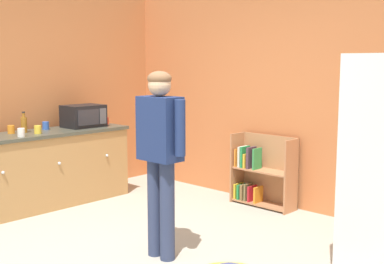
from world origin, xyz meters
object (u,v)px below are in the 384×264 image
object	(u,v)px
yellow_cup	(38,130)
bookshelf	(261,174)
kitchen_counter	(45,168)
amber_bottle	(24,124)
white_cup	(21,132)
microwave	(84,116)
blue_cup	(46,126)
orange_cup	(11,129)
standing_person	(160,147)
red_cup	(106,121)

from	to	relation	value
yellow_cup	bookshelf	bearing A→B (deg)	48.29
kitchen_counter	amber_bottle	bearing A→B (deg)	-111.46
kitchen_counter	white_cup	world-z (taller)	white_cup
kitchen_counter	bookshelf	size ratio (longest dim) A/B	2.44
yellow_cup	kitchen_counter	bearing A→B (deg)	129.37
bookshelf	microwave	xyz separation A→B (m)	(-1.87, -1.24, 0.66)
yellow_cup	amber_bottle	bearing A→B (deg)	-163.27
kitchen_counter	blue_cup	xyz separation A→B (m)	(-0.15, 0.11, 0.50)
kitchen_counter	microwave	xyz separation A→B (m)	(-0.01, 0.57, 0.59)
bookshelf	yellow_cup	distance (m)	2.68
white_cup	blue_cup	distance (m)	0.62
orange_cup	yellow_cup	size ratio (longest dim) A/B	1.00
kitchen_counter	orange_cup	size ratio (longest dim) A/B	21.81
white_cup	orange_cup	xyz separation A→B (m)	(-0.32, 0.04, 0.00)
standing_person	yellow_cup	size ratio (longest dim) A/B	17.28
bookshelf	amber_bottle	size ratio (longest dim) A/B	3.46
red_cup	yellow_cup	size ratio (longest dim) A/B	1.00
bookshelf	blue_cup	xyz separation A→B (m)	(-2.01, -1.69, 0.57)
microwave	white_cup	xyz separation A→B (m)	(0.21, -0.96, -0.09)
red_cup	yellow_cup	distance (m)	1.09
blue_cup	yellow_cup	xyz separation A→B (m)	(0.27, -0.26, 0.00)
yellow_cup	orange_cup	bearing A→B (deg)	-138.49
bookshelf	white_cup	world-z (taller)	white_cup
standing_person	white_cup	xyz separation A→B (m)	(-2.00, -0.24, -0.04)
standing_person	red_cup	world-z (taller)	standing_person
amber_bottle	red_cup	size ratio (longest dim) A/B	2.59
microwave	blue_cup	xyz separation A→B (m)	(-0.14, -0.46, -0.09)
kitchen_counter	standing_person	distance (m)	2.27
amber_bottle	red_cup	world-z (taller)	amber_bottle
red_cup	blue_cup	xyz separation A→B (m)	(-0.11, -0.82, 0.00)
bookshelf	yellow_cup	xyz separation A→B (m)	(-1.74, -1.95, 0.57)
blue_cup	orange_cup	size ratio (longest dim) A/B	1.00
bookshelf	standing_person	xyz separation A→B (m)	(0.34, -1.96, 0.61)
kitchen_counter	standing_person	world-z (taller)	standing_person
bookshelf	yellow_cup	world-z (taller)	yellow_cup
standing_person	white_cup	size ratio (longest dim) A/B	17.28
standing_person	bookshelf	bearing A→B (deg)	99.93
kitchen_counter	orange_cup	xyz separation A→B (m)	(-0.11, -0.35, 0.50)
blue_cup	bookshelf	bearing A→B (deg)	40.16
amber_bottle	orange_cup	xyz separation A→B (m)	(-0.03, -0.15, -0.05)
white_cup	red_cup	world-z (taller)	same
white_cup	yellow_cup	world-z (taller)	same
yellow_cup	microwave	bearing A→B (deg)	100.31
white_cup	orange_cup	world-z (taller)	same
kitchen_counter	yellow_cup	bearing A→B (deg)	-50.63
standing_person	white_cup	bearing A→B (deg)	-173.25
microwave	orange_cup	xyz separation A→B (m)	(-0.10, -0.92, -0.09)
amber_bottle	orange_cup	distance (m)	0.16
red_cup	bookshelf	bearing A→B (deg)	24.82
kitchen_counter	blue_cup	world-z (taller)	blue_cup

